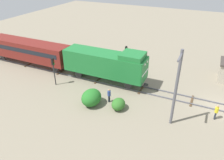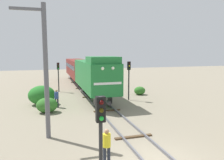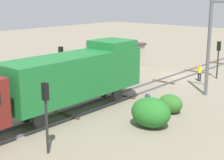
# 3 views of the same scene
# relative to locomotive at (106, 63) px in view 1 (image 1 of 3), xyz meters

# --- Properties ---
(ground_plane) EXTENTS (111.98, 111.98, 0.00)m
(ground_plane) POSITION_rel_locomotive_xyz_m (0.00, -14.39, -2.77)
(ground_plane) COLOR gray
(railway_track) EXTENTS (2.40, 74.65, 0.16)m
(railway_track) POSITION_rel_locomotive_xyz_m (0.00, -14.39, -2.70)
(railway_track) COLOR #595960
(railway_track) RESTS_ON ground
(locomotive) EXTENTS (2.90, 11.60, 4.60)m
(locomotive) POSITION_rel_locomotive_xyz_m (0.00, 0.00, 0.00)
(locomotive) COLOR #1E7233
(locomotive) RESTS_ON railway_track
(passenger_car_leading) EXTENTS (2.84, 14.00, 3.66)m
(passenger_car_leading) POSITION_rel_locomotive_xyz_m (0.00, 13.34, -0.25)
(passenger_car_leading) COLOR maroon
(passenger_car_leading) RESTS_ON railway_track
(traffic_signal_mid) EXTENTS (0.32, 0.34, 4.17)m
(traffic_signal_mid) POSITION_rel_locomotive_xyz_m (3.40, -1.48, 0.13)
(traffic_signal_mid) COLOR #262628
(traffic_signal_mid) RESTS_ON ground
(traffic_signal_far) EXTENTS (0.32, 0.34, 3.81)m
(traffic_signal_far) POSITION_rel_locomotive_xyz_m (-3.60, 5.71, -0.11)
(traffic_signal_far) COLOR #262628
(traffic_signal_far) RESTS_ON ground
(worker_near_track) EXTENTS (0.38, 0.38, 1.70)m
(worker_near_track) POSITION_rel_locomotive_xyz_m (-2.40, -13.86, -1.78)
(worker_near_track) COLOR #262B38
(worker_near_track) RESTS_ON ground
(worker_by_signal) EXTENTS (0.38, 0.38, 1.70)m
(worker_by_signal) POSITION_rel_locomotive_xyz_m (-4.20, -2.47, -1.78)
(worker_by_signal) COLOR #262B38
(worker_by_signal) RESTS_ON ground
(catenary_mast) EXTENTS (1.94, 0.28, 7.99)m
(catenary_mast) POSITION_rel_locomotive_xyz_m (-5.06, -9.81, 1.47)
(catenary_mast) COLOR #595960
(catenary_mast) RESTS_ON ground
(bush_near) EXTENTS (2.60, 2.13, 1.89)m
(bush_near) POSITION_rel_locomotive_xyz_m (-5.56, -0.89, -1.83)
(bush_near) COLOR #256E26
(bush_near) RESTS_ON ground
(bush_mid) EXTENTS (1.79, 1.47, 1.30)m
(bush_mid) POSITION_rel_locomotive_xyz_m (-5.07, -4.02, -2.12)
(bush_mid) COLOR #2F6C26
(bush_mid) RESTS_ON ground
(bush_back) EXTENTS (1.38, 1.13, 1.00)m
(bush_back) POSITION_rel_locomotive_xyz_m (5.74, 0.90, -2.27)
(bush_back) COLOR #306E26
(bush_back) RESTS_ON ground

